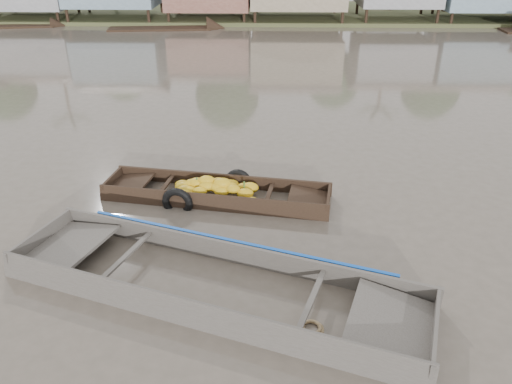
{
  "coord_description": "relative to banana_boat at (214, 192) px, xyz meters",
  "views": [
    {
      "loc": [
        0.6,
        -8.16,
        5.92
      ],
      "look_at": [
        0.33,
        1.51,
        0.8
      ],
      "focal_mm": 35.0,
      "sensor_mm": 36.0,
      "label": 1
    }
  ],
  "objects": [
    {
      "name": "ground",
      "position": [
        0.75,
        -2.68,
        -0.15
      ],
      "size": [
        120.0,
        120.0,
        0.0
      ],
      "primitive_type": "plane",
      "color": "#524A3E",
      "rests_on": "ground"
    },
    {
      "name": "banana_boat",
      "position": [
        0.0,
        0.0,
        0.0
      ],
      "size": [
        5.73,
        2.18,
        0.8
      ],
      "rotation": [
        0.0,
        0.0,
        -0.15
      ],
      "color": "black",
      "rests_on": "ground"
    },
    {
      "name": "viewer_boat",
      "position": [
        0.38,
        -3.59,
        -0.09
      ],
      "size": [
        8.13,
        4.53,
        0.63
      ],
      "rotation": [
        0.0,
        0.0,
        -0.33
      ],
      "color": "#433E38",
      "rests_on": "ground"
    },
    {
      "name": "distant_boats",
      "position": [
        13.7,
        21.73,
        0.09
      ],
      "size": [
        46.06,
        15.98,
        1.38
      ],
      "color": "black",
      "rests_on": "ground"
    }
  ]
}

